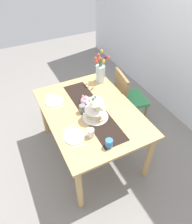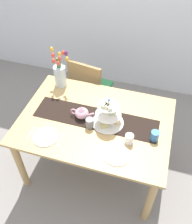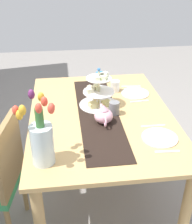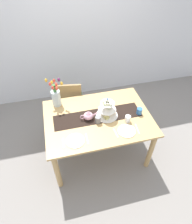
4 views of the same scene
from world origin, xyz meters
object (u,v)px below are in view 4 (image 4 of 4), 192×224
(chair_left, at_px, (70,101))
(dinner_plate_left, at_px, (75,141))
(dining_table, at_px, (98,122))
(fork_right, at_px, (116,133))
(teapot, at_px, (88,116))
(dinner_plate_right, at_px, (127,131))
(fork_left, at_px, (63,143))
(tiered_cake_stand, at_px, (107,110))
(mug_grey, at_px, (98,120))
(knife_right, at_px, (137,129))
(tulip_vase, at_px, (56,96))
(knife_left, at_px, (87,139))
(mug_orange, at_px, (139,111))
(mug_white_text, at_px, (128,119))

(chair_left, distance_m, dinner_plate_left, 1.11)
(dining_table, distance_m, fork_right, 0.38)
(teapot, bearing_deg, dinner_plate_right, -37.80)
(fork_left, xyz_separation_m, dinner_plate_right, (0.80, 0.00, 0.00))
(tiered_cake_stand, bearing_deg, mug_grey, -147.13)
(dining_table, height_order, chair_left, chair_left)
(dining_table, bearing_deg, teapot, 180.00)
(knife_right, relative_size, mug_grey, 1.79)
(chair_left, bearing_deg, fork_left, -100.91)
(fork_left, bearing_deg, tulip_vase, 89.95)
(teapot, xyz_separation_m, fork_right, (0.28, -0.33, -0.06))
(dinner_plate_left, height_order, dinner_plate_right, same)
(tulip_vase, bearing_deg, dining_table, -38.05)
(dining_table, bearing_deg, dinner_plate_left, -137.89)
(dinner_plate_left, height_order, fork_left, dinner_plate_left)
(tiered_cake_stand, bearing_deg, fork_left, -152.41)
(fork_left, bearing_deg, dining_table, 32.92)
(dinner_plate_right, bearing_deg, teapot, 142.20)
(knife_left, relative_size, fork_right, 1.13)
(knife_left, xyz_separation_m, fork_right, (0.37, 0.00, 0.00))
(tulip_vase, xyz_separation_m, dinner_plate_right, (0.80, -0.73, -0.16))
(dining_table, relative_size, teapot, 6.05)
(dining_table, xyz_separation_m, knife_left, (-0.22, -0.33, 0.11))
(dining_table, height_order, knife_right, knife_right)
(teapot, xyz_separation_m, tulip_vase, (-0.38, 0.40, 0.10))
(mug_orange, bearing_deg, tulip_vase, 156.51)
(fork_left, distance_m, dinner_plate_right, 0.80)
(fork_right, xyz_separation_m, mug_white_text, (0.21, 0.16, 0.04))
(tiered_cake_stand, height_order, mug_white_text, tiered_cake_stand)
(teapot, distance_m, knife_right, 0.66)
(teapot, relative_size, mug_white_text, 2.51)
(dinner_plate_left, bearing_deg, fork_left, 180.00)
(fork_right, bearing_deg, fork_left, 180.00)
(knife_left, xyz_separation_m, mug_orange, (0.79, 0.26, 0.04))
(knife_left, height_order, mug_white_text, mug_white_text)
(tulip_vase, height_order, fork_left, tulip_vase)
(chair_left, bearing_deg, dining_table, -67.90)
(dinner_plate_right, bearing_deg, mug_grey, 143.16)
(tiered_cake_stand, relative_size, fork_right, 2.03)
(dinner_plate_left, height_order, knife_left, dinner_plate_left)
(tiered_cake_stand, relative_size, knife_right, 1.79)
(knife_right, xyz_separation_m, mug_orange, (0.13, 0.26, 0.04))
(tulip_vase, xyz_separation_m, fork_left, (-0.00, -0.73, -0.16))
(dining_table, bearing_deg, mug_orange, -7.02)
(mug_white_text, height_order, mug_orange, same)
(knife_left, distance_m, mug_white_text, 0.61)
(dinner_plate_left, relative_size, fork_right, 1.53)
(dinner_plate_left, distance_m, mug_white_text, 0.75)
(teapot, relative_size, fork_left, 1.59)
(dinner_plate_left, height_order, mug_white_text, mug_white_text)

